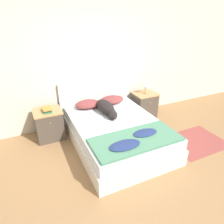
% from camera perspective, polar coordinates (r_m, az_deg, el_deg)
% --- Properties ---
extents(ground_plane, '(16.00, 16.00, 0.00)m').
position_cam_1_polar(ground_plane, '(3.17, 9.85, -18.62)').
color(ground_plane, '#997047').
extents(wall_back, '(9.00, 0.06, 2.55)m').
position_cam_1_polar(wall_back, '(4.26, -5.33, 13.44)').
color(wall_back, beige).
rests_on(wall_back, ground_plane).
extents(bed, '(1.51, 2.04, 0.48)m').
position_cam_1_polar(bed, '(3.70, 1.34, -6.06)').
color(bed, silver).
rests_on(bed, ground_plane).
extents(headboard, '(1.59, 0.06, 0.97)m').
position_cam_1_polar(headboard, '(4.43, -4.59, 3.52)').
color(headboard, silver).
rests_on(headboard, ground_plane).
extents(nightstand_left, '(0.51, 0.46, 0.59)m').
position_cam_1_polar(nightstand_left, '(4.04, -17.49, -3.41)').
color(nightstand_left, '#4C4238').
rests_on(nightstand_left, ground_plane).
extents(nightstand_right, '(0.51, 0.46, 0.59)m').
position_cam_1_polar(nightstand_right, '(4.73, 9.20, 2.01)').
color(nightstand_right, '#4C4238').
rests_on(nightstand_right, ground_plane).
extents(pillow_left, '(0.52, 0.36, 0.15)m').
position_cam_1_polar(pillow_left, '(4.11, -6.93, 2.26)').
color(pillow_left, brown).
rests_on(pillow_left, bed).
extents(pillow_right, '(0.52, 0.36, 0.15)m').
position_cam_1_polar(pillow_right, '(4.29, 0.00, 3.53)').
color(pillow_right, brown).
rests_on(pillow_right, bed).
extents(quilt, '(1.38, 0.63, 0.07)m').
position_cam_1_polar(quilt, '(3.07, 6.71, -7.82)').
color(quilt, '#4C8466').
rests_on(quilt, bed).
extents(dog, '(0.28, 0.84, 0.22)m').
position_cam_1_polar(dog, '(3.85, -1.67, 1.23)').
color(dog, black).
rests_on(dog, bed).
extents(book_stack, '(0.17, 0.24, 0.07)m').
position_cam_1_polar(book_stack, '(3.87, -18.08, 0.65)').
color(book_stack, '#337547').
rests_on(book_stack, nightstand_left).
extents(table_lamp, '(0.19, 0.19, 0.30)m').
position_cam_1_polar(table_lamp, '(4.55, 9.61, 8.02)').
color(table_lamp, '#9E7A4C').
rests_on(table_lamp, nightstand_right).
extents(rug, '(1.07, 0.84, 0.00)m').
position_cam_1_polar(rug, '(4.21, 22.79, -7.73)').
color(rug, '#93423D').
rests_on(rug, ground_plane).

